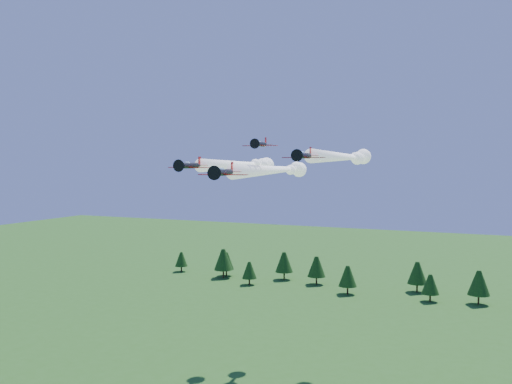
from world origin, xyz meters
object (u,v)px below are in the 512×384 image
at_px(plane_left, 244,165).
at_px(plane_right, 345,157).
at_px(plane_lead, 278,170).
at_px(plane_slot, 260,144).

relative_size(plane_left, plane_right, 0.88).
height_order(plane_lead, plane_left, plane_left).
height_order(plane_left, plane_right, plane_right).
relative_size(plane_lead, plane_right, 1.17).
distance_m(plane_left, plane_right, 22.47).
bearing_deg(plane_left, plane_slot, -58.72).
xyz_separation_m(plane_lead, plane_slot, (3.12, -16.43, 4.96)).
relative_size(plane_left, plane_slot, 6.31).
bearing_deg(plane_lead, plane_right, 18.52).
xyz_separation_m(plane_lead, plane_right, (13.11, 6.23, 2.73)).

